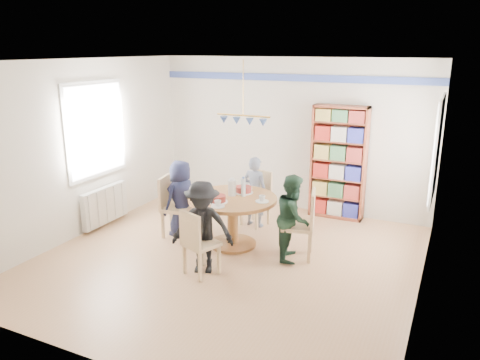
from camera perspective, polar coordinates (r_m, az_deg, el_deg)
The scene contains 14 objects.
ground at distance 6.64m, azimuth -1.50°, elevation -9.62°, with size 5.00×5.00×0.00m, color tan.
room_shell at distance 6.99m, azimuth -0.29°, elevation 5.93°, with size 5.00×5.00×5.00m.
radiator at distance 8.03m, azimuth -16.12°, elevation -2.96°, with size 0.12×1.00×0.60m.
dining_table at distance 6.88m, azimuth -0.89°, elevation -3.65°, with size 1.30×1.30×0.75m.
chair_left at distance 7.34m, azimuth -8.32°, elevation -2.83°, with size 0.49×0.49×0.95m.
chair_right at distance 6.55m, azimuth 7.80°, elevation -5.02°, with size 0.52×0.52×0.98m.
chair_far at distance 7.75m, azimuth 2.21°, elevation -1.86°, with size 0.49×0.49×0.90m.
chair_near at distance 6.02m, azimuth -5.29°, elevation -7.35°, with size 0.51×0.51×0.89m.
person_left at distance 7.29m, azimuth -7.18°, elevation -2.25°, with size 0.59×0.38×1.21m, color #171A33.
person_right at distance 6.48m, azimuth 6.49°, elevation -4.54°, with size 0.59×0.46×1.21m, color #172E20.
person_far at distance 7.63m, azimuth 1.83°, elevation -1.43°, with size 0.43×0.28×1.17m, color gray.
person_near at distance 6.08m, azimuth -4.59°, elevation -5.78°, with size 0.80×0.46×1.24m, color black.
bookshelf at distance 8.11m, azimuth 11.91°, elevation 1.96°, with size 0.92×0.28×1.94m.
tableware at distance 6.83m, azimuth -0.98°, elevation -1.52°, with size 1.12×1.12×0.29m.
Camera 1 is at (2.72, -5.34, 2.86)m, focal length 35.00 mm.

